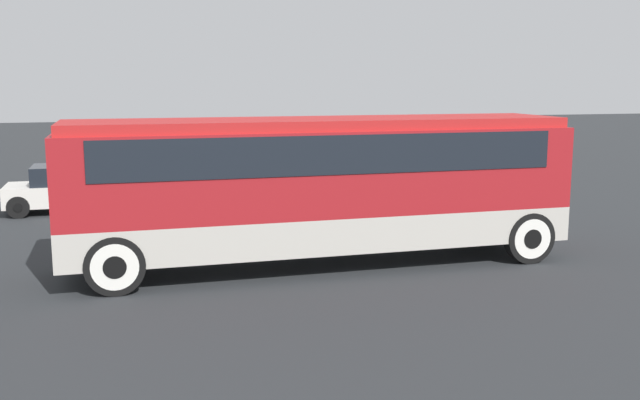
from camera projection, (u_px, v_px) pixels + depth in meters
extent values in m
plane|color=#26282B|center=(320.00, 264.00, 15.85)|extent=(120.00, 120.00, 0.00)
cube|color=#B7B2A8|center=(320.00, 226.00, 15.71)|extent=(10.93, 2.47, 0.76)
cube|color=maroon|center=(320.00, 169.00, 15.50)|extent=(10.93, 2.47, 1.77)
cube|color=black|center=(320.00, 149.00, 15.43)|extent=(9.62, 2.51, 0.80)
cube|color=#B21E1E|center=(320.00, 124.00, 15.33)|extent=(10.71, 2.27, 0.22)
cube|color=maroon|center=(534.00, 172.00, 16.97)|extent=(0.36, 2.37, 2.02)
cylinder|color=black|center=(529.00, 238.00, 15.91)|extent=(1.15, 0.28, 1.15)
cylinder|color=silver|center=(529.00, 238.00, 15.91)|extent=(0.90, 0.30, 0.90)
cylinder|color=black|center=(529.00, 238.00, 15.91)|extent=(0.44, 0.32, 0.44)
cylinder|color=black|center=(480.00, 219.00, 18.04)|extent=(1.15, 0.28, 1.15)
cylinder|color=silver|center=(480.00, 219.00, 18.04)|extent=(0.90, 0.30, 0.90)
cylinder|color=black|center=(480.00, 219.00, 18.04)|extent=(0.44, 0.32, 0.44)
cylinder|color=black|center=(115.00, 266.00, 13.52)|extent=(1.15, 0.28, 1.15)
cylinder|color=silver|center=(115.00, 266.00, 13.52)|extent=(0.90, 0.30, 0.90)
cylinder|color=black|center=(115.00, 266.00, 13.52)|extent=(0.44, 0.32, 0.44)
cylinder|color=black|center=(115.00, 240.00, 15.65)|extent=(1.15, 0.28, 1.15)
cylinder|color=silver|center=(115.00, 240.00, 15.65)|extent=(0.90, 0.30, 0.90)
cylinder|color=black|center=(115.00, 240.00, 15.65)|extent=(0.44, 0.32, 0.44)
cube|color=silver|center=(75.00, 193.00, 22.28)|extent=(4.04, 1.76, 0.63)
cube|color=black|center=(68.00, 174.00, 22.13)|extent=(2.10, 1.58, 0.57)
cylinder|color=black|center=(127.00, 202.00, 21.99)|extent=(0.66, 0.22, 0.66)
cylinder|color=black|center=(127.00, 202.00, 21.99)|extent=(0.25, 0.26, 0.25)
cylinder|color=black|center=(126.00, 195.00, 23.48)|extent=(0.66, 0.22, 0.66)
cylinder|color=black|center=(126.00, 195.00, 23.48)|extent=(0.25, 0.26, 0.25)
cylinder|color=black|center=(18.00, 207.00, 21.15)|extent=(0.66, 0.22, 0.66)
cylinder|color=black|center=(18.00, 207.00, 21.15)|extent=(0.25, 0.26, 0.25)
cylinder|color=black|center=(25.00, 199.00, 22.65)|extent=(0.66, 0.22, 0.66)
cylinder|color=black|center=(25.00, 199.00, 22.65)|extent=(0.25, 0.26, 0.25)
cube|color=black|center=(365.00, 184.00, 24.20)|extent=(4.70, 1.86, 0.66)
cube|color=black|center=(360.00, 167.00, 24.05)|extent=(2.44, 1.67, 0.48)
cylinder|color=black|center=(426.00, 192.00, 23.95)|extent=(0.67, 0.22, 0.67)
cylinder|color=black|center=(426.00, 192.00, 23.95)|extent=(0.25, 0.26, 0.25)
cylinder|color=black|center=(407.00, 185.00, 25.54)|extent=(0.67, 0.22, 0.67)
cylinder|color=black|center=(407.00, 185.00, 25.54)|extent=(0.25, 0.26, 0.25)
cylinder|color=black|center=(318.00, 197.00, 22.93)|extent=(0.67, 0.22, 0.67)
cylinder|color=black|center=(318.00, 197.00, 22.93)|extent=(0.25, 0.26, 0.25)
cylinder|color=black|center=(305.00, 190.00, 24.53)|extent=(0.67, 0.22, 0.67)
cylinder|color=black|center=(305.00, 190.00, 24.53)|extent=(0.25, 0.26, 0.25)
cube|color=#BCBCC1|center=(426.00, 195.00, 21.82)|extent=(4.62, 1.89, 0.68)
cube|color=black|center=(421.00, 177.00, 21.68)|extent=(2.40, 1.70, 0.45)
cylinder|color=black|center=(494.00, 205.00, 21.55)|extent=(0.66, 0.22, 0.66)
cylinder|color=black|center=(494.00, 205.00, 21.55)|extent=(0.25, 0.26, 0.25)
cylinder|color=black|center=(467.00, 196.00, 23.17)|extent=(0.66, 0.22, 0.66)
cylinder|color=black|center=(467.00, 196.00, 23.17)|extent=(0.25, 0.26, 0.25)
cylinder|color=black|center=(379.00, 211.00, 20.56)|extent=(0.66, 0.22, 0.66)
cylinder|color=black|center=(379.00, 211.00, 20.56)|extent=(0.25, 0.26, 0.25)
cylinder|color=black|center=(360.00, 201.00, 22.18)|extent=(0.66, 0.22, 0.66)
cylinder|color=black|center=(360.00, 201.00, 22.18)|extent=(0.25, 0.26, 0.25)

